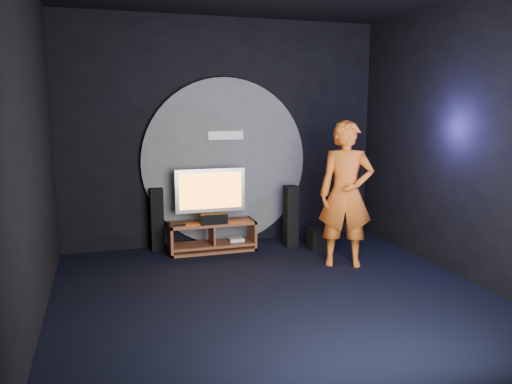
% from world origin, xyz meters
% --- Properties ---
extents(floor, '(5.00, 5.00, 0.00)m').
position_xyz_m(floor, '(0.00, 0.00, 0.00)').
color(floor, black).
rests_on(floor, ground).
extents(back_wall, '(5.00, 0.04, 3.50)m').
position_xyz_m(back_wall, '(0.00, 2.50, 1.75)').
color(back_wall, black).
rests_on(back_wall, ground).
extents(front_wall, '(5.00, 0.04, 3.50)m').
position_xyz_m(front_wall, '(0.00, -2.50, 1.75)').
color(front_wall, black).
rests_on(front_wall, ground).
extents(left_wall, '(0.04, 5.00, 3.50)m').
position_xyz_m(left_wall, '(-2.50, 0.00, 1.75)').
color(left_wall, black).
rests_on(left_wall, ground).
extents(right_wall, '(0.04, 5.00, 3.50)m').
position_xyz_m(right_wall, '(2.50, 0.00, 1.75)').
color(right_wall, black).
rests_on(right_wall, ground).
extents(wall_disc_panel, '(2.60, 0.11, 2.60)m').
position_xyz_m(wall_disc_panel, '(0.00, 2.44, 1.30)').
color(wall_disc_panel, '#515156').
rests_on(wall_disc_panel, ground).
extents(media_console, '(1.30, 0.45, 0.45)m').
position_xyz_m(media_console, '(-0.31, 2.05, 0.20)').
color(media_console, brown).
rests_on(media_console, ground).
extents(tv, '(1.06, 0.22, 0.80)m').
position_xyz_m(tv, '(-0.31, 2.12, 0.89)').
color(tv, '#BCBBC3').
rests_on(tv, media_console).
extents(center_speaker, '(0.40, 0.15, 0.15)m').
position_xyz_m(center_speaker, '(-0.31, 1.91, 0.53)').
color(center_speaker, black).
rests_on(center_speaker, media_console).
extents(remote, '(0.18, 0.05, 0.02)m').
position_xyz_m(remote, '(-0.82, 1.93, 0.46)').
color(remote, black).
rests_on(remote, media_console).
extents(tower_speaker_left, '(0.19, 0.21, 0.95)m').
position_xyz_m(tower_speaker_left, '(-1.09, 2.35, 0.48)').
color(tower_speaker_left, black).
rests_on(tower_speaker_left, ground).
extents(tower_speaker_right, '(0.19, 0.21, 0.95)m').
position_xyz_m(tower_speaker_right, '(0.92, 1.95, 0.48)').
color(tower_speaker_right, black).
rests_on(tower_speaker_right, ground).
extents(subwoofer, '(0.29, 0.29, 0.32)m').
position_xyz_m(subwoofer, '(1.27, 1.67, 0.16)').
color(subwoofer, black).
rests_on(subwoofer, ground).
extents(player, '(0.85, 0.72, 1.98)m').
position_xyz_m(player, '(1.29, 0.85, 0.99)').
color(player, orange).
rests_on(player, ground).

